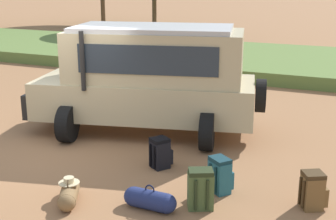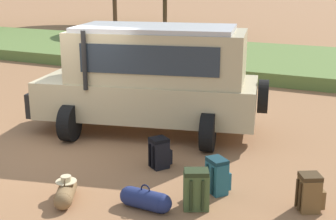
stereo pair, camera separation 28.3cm
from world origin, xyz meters
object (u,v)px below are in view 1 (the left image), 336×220
Objects in this scene: backpack_cluster_center at (220,175)px; duffel_bag_soft_canvas at (150,200)px; backpack_beside_front_wheel at (200,189)px; safari_vehicle at (150,77)px; duffel_bag_low_black_case at (69,194)px; backpack_near_rear_wheel at (160,153)px; backpack_outermost at (313,191)px.

duffel_bag_soft_canvas is at bearing -128.29° from backpack_cluster_center.
backpack_cluster_center is at bearing 80.72° from backpack_beside_front_wheel.
backpack_beside_front_wheel is at bearing -52.38° from safari_vehicle.
duffel_bag_low_black_case is (0.36, -3.71, -1.14)m from safari_vehicle.
safari_vehicle is 9.00× the size of backpack_cluster_center.
backpack_near_rear_wheel is at bearing 158.28° from backpack_cluster_center.
backpack_cluster_center reaches higher than backpack_near_rear_wheel.
backpack_cluster_center is at bearing 32.78° from duffel_bag_low_black_case.
duffel_bag_soft_canvas is at bearing -64.21° from safari_vehicle.
duffel_bag_low_black_case is (-2.09, -1.35, -0.14)m from backpack_cluster_center.
safari_vehicle reaches higher than backpack_beside_front_wheel.
backpack_cluster_center reaches higher than duffel_bag_soft_canvas.
backpack_beside_front_wheel is 1.08× the size of backpack_outermost.
safari_vehicle is at bearing 115.79° from duffel_bag_soft_canvas.
safari_vehicle is at bearing 135.98° from backpack_cluster_center.
backpack_outermost is (1.60, 0.69, -0.02)m from backpack_beside_front_wheel.
safari_vehicle is at bearing 95.47° from duffel_bag_low_black_case.
safari_vehicle is 3.93m from duffel_bag_soft_canvas.
duffel_bag_soft_canvas is (-0.81, -1.02, -0.14)m from backpack_cluster_center.
safari_vehicle is 3.55m from backpack_cluster_center.
duffel_bag_low_black_case is at bearing -147.22° from backpack_cluster_center.
backpack_beside_front_wheel reaches higher than duffel_bag_soft_canvas.
backpack_outermost reaches higher than duffel_bag_soft_canvas.
backpack_outermost is (2.84, -0.51, 0.01)m from backpack_near_rear_wheel.
backpack_beside_front_wheel is 0.80m from duffel_bag_soft_canvas.
backpack_near_rear_wheel reaches higher than duffel_bag_soft_canvas.
backpack_cluster_center reaches higher than duffel_bag_low_black_case.
backpack_outermost is at bearing -30.73° from safari_vehicle.
backpack_cluster_center is at bearing -21.72° from backpack_near_rear_wheel.
backpack_near_rear_wheel is 0.66× the size of duffel_bag_soft_canvas.
backpack_outermost reaches higher than duffel_bag_low_black_case.
backpack_near_rear_wheel is 2.03m from duffel_bag_low_black_case.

